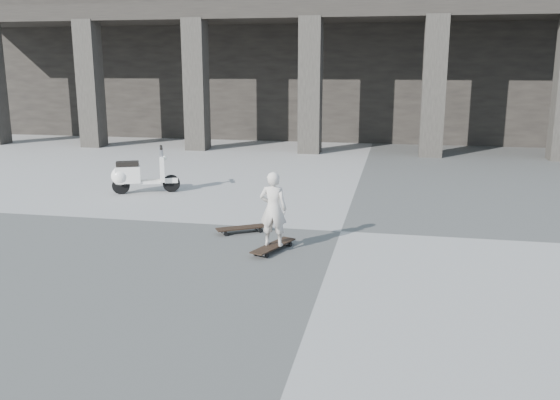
% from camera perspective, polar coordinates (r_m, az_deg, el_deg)
% --- Properties ---
extents(ground, '(90.00, 90.00, 0.00)m').
position_cam_1_polar(ground, '(9.69, 5.88, -3.01)').
color(ground, '#4B4B48').
rests_on(ground, ground).
extents(colonnade, '(28.00, 8.82, 6.00)m').
position_cam_1_polar(colonnade, '(23.07, 9.48, 13.77)').
color(colonnade, black).
rests_on(colonnade, ground).
extents(longboard, '(0.52, 0.93, 0.09)m').
position_cam_1_polar(longboard, '(8.63, -0.65, -4.48)').
color(longboard, black).
rests_on(longboard, ground).
extents(skateboard_spare, '(0.81, 0.60, 0.10)m').
position_cam_1_polar(skateboard_spare, '(9.56, -3.72, -2.74)').
color(skateboard_spare, black).
rests_on(skateboard_spare, ground).
extents(child, '(0.40, 0.26, 1.08)m').
position_cam_1_polar(child, '(8.48, -0.66, -0.86)').
color(child, beige).
rests_on(child, longboard).
extents(scooter, '(1.33, 0.74, 0.98)m').
position_cam_1_polar(scooter, '(12.73, -13.88, 2.33)').
color(scooter, black).
rests_on(scooter, ground).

